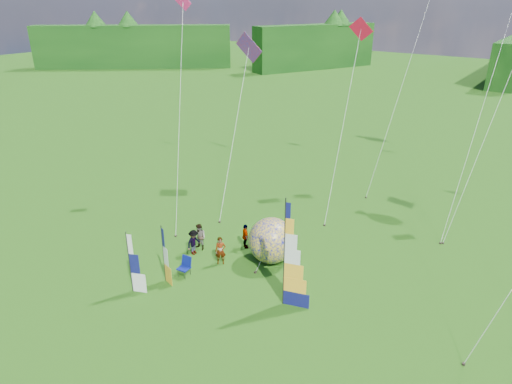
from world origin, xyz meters
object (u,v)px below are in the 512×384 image
Objects in this scene: side_banner_far at (130,263)px; camp_chair at (184,267)px; kite_whale at (487,90)px; feather_banner_main at (284,255)px; bol_inflatable at (271,240)px; spectator_b at (200,237)px; spectator_a at (220,251)px; spectator_c at (194,242)px; side_banner_left at (164,255)px; spectator_d at (245,236)px.

side_banner_far is 3.04m from camp_chair.
kite_whale is at bearing 52.38° from camp_chair.
feather_banner_main is 4.26m from bol_inflatable.
spectator_b is at bearing -161.42° from bol_inflatable.
spectator_b is at bearing 127.84° from spectator_a.
side_banner_left is at bearing -167.47° from spectator_c.
side_banner_far is at bearing -97.28° from side_banner_left.
side_banner_left is 5.50m from spectator_d.
spectator_b is at bearing 108.42° from camp_chair.
spectator_d is 4.45m from camp_chair.
spectator_b is (0.04, 5.17, -0.85)m from side_banner_far.
spectator_b is 2.89m from camp_chair.
kite_whale is at bearing 54.38° from spectator_b.
spectator_d is at bearing 90.41° from side_banner_left.
spectator_a is (2.05, 4.67, -0.84)m from side_banner_far.
spectator_d reaches higher than camp_chair.
spectator_c is (0.10, 4.58, -0.90)m from side_banner_far.
bol_inflatable is 5.08m from camp_chair.
side_banner_left is 3.39m from spectator_a.
side_banner_far reaches higher than spectator_c.
bol_inflatable is at bearing 35.59° from side_banner_far.
spectator_a reaches higher than spectator_b.
side_banner_left is at bearing 115.26° from spectator_d.
side_banner_left is at bearing -179.03° from feather_banner_main.
spectator_d is 0.09× the size of kite_whale.
feather_banner_main is at bearing -174.10° from spectator_d.
side_banner_left reaches higher than spectator_b.
spectator_a is at bearing -86.44° from spectator_c.
spectator_d is at bearing 128.71° from feather_banner_main.
bol_inflatable is 2.93m from spectator_a.
spectator_a is 1.95m from spectator_c.
spectator_d is (0.10, 2.23, -0.06)m from spectator_a.
feather_banner_main is at bearing 4.69° from camp_chair.
spectator_a is at bearing 128.08° from spectator_d.
spectator_d is 1.40× the size of camp_chair.
spectator_a is at bearing -138.56° from bol_inflatable.
spectator_b is 20.06m from kite_whale.
feather_banner_main is at bearing -113.74° from kite_whale.
kite_whale is (4.86, 15.89, 5.83)m from feather_banner_main.
kite_whale is (11.75, 19.49, 6.93)m from side_banner_far.
spectator_b reaches higher than spectator_d.
side_banner_left is 3.67m from spectator_b.
bol_inflatable is 4.61m from spectator_c.
spectator_b is at bearing 7.37° from spectator_c.
feather_banner_main is 3.34× the size of spectator_b.
spectator_c is 3.09m from spectator_d.
spectator_c reaches higher than camp_chair.
camp_chair is (-0.84, -2.11, -0.28)m from spectator_a.
camp_chair is (-0.94, -4.34, -0.22)m from spectator_d.
kite_whale is at bearing -37.07° from spectator_c.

